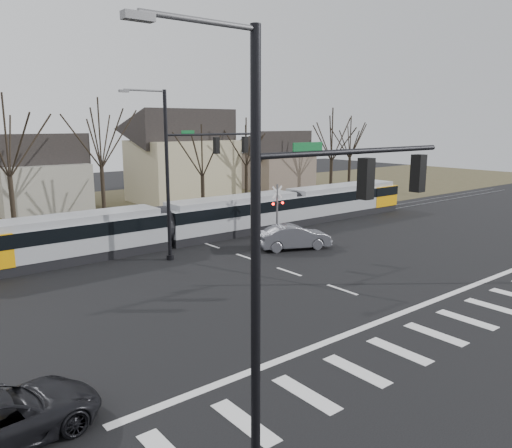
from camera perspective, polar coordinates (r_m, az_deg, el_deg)
ground at (r=24.66m, az=13.32°, el=-8.50°), size 140.00×140.00×0.00m
grass_verge at (r=50.34m, az=-16.58°, el=1.49°), size 140.00×28.00×0.01m
crosswalk at (r=22.61m, az=21.44°, el=-10.86°), size 27.00×2.60×0.01m
stop_line at (r=23.67m, az=16.79°, el=-9.53°), size 28.00×0.35×0.01m
lane_dashes at (r=36.27m, az=-6.93°, el=-1.84°), size 0.18×30.00×0.01m
rail_pair at (r=36.09m, az=-6.76°, el=-1.86°), size 90.00×1.52×0.06m
tram at (r=37.75m, az=-2.71°, el=1.14°), size 37.39×2.78×2.83m
sedan at (r=33.50m, az=4.34°, el=-1.49°), size 5.17×6.12×1.62m
suv at (r=15.45m, az=-27.15°, el=-19.23°), size 3.49×5.66×1.43m
signal_pole_near_left at (r=11.71m, az=6.06°, el=-1.35°), size 9.28×0.44×10.20m
signal_pole_far at (r=31.17m, az=-7.54°, el=6.59°), size 9.28×0.44×10.20m
rail_crossing_signal at (r=36.26m, az=2.43°, el=1.26°), size 1.08×0.36×4.00m
tree_row at (r=45.14m, az=-11.66°, el=7.03°), size 59.20×7.20×10.00m
house_b at (r=52.05m, az=-23.63°, el=5.73°), size 8.64×7.56×7.65m
house_c at (r=54.61m, az=-8.46°, el=8.11°), size 10.80×8.64×10.10m
house_d at (r=65.06m, az=2.23°, el=7.62°), size 8.64×7.56×7.65m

